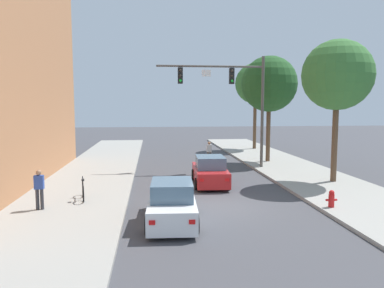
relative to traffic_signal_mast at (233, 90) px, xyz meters
The scene contains 13 objects.
ground_plane 10.83m from the traffic_signal_mast, 105.52° to the right, with size 120.00×120.00×0.00m, color #424247.
sidewalk_left 13.83m from the traffic_signal_mast, 134.88° to the right, with size 5.00×60.00×0.15m, color #99968E.
sidewalk_right 11.22m from the traffic_signal_mast, 66.24° to the right, with size 5.00×60.00×0.15m, color #99968E.
traffic_signal_mast is the anchor object (origin of this frame).
car_lead_red 6.93m from the traffic_signal_mast, 115.90° to the right, with size 1.99×4.31×1.60m.
car_following_white 12.89m from the traffic_signal_mast, 113.04° to the right, with size 2.01×4.32×1.60m.
pedestrian_sidewalk_left_walker 14.28m from the traffic_signal_mast, 137.23° to the right, with size 0.36×0.22×1.64m.
pedestrian_crossing_road 5.45m from the traffic_signal_mast, 110.62° to the left, with size 0.36×0.22×1.64m.
bicycle_leaning 12.50m from the traffic_signal_mast, 137.78° to the right, with size 0.40×1.75×0.98m.
fire_hydrant 11.48m from the traffic_signal_mast, 78.95° to the right, with size 0.48×0.24×0.72m.
street_tree_nearest 6.99m from the traffic_signal_mast, 48.02° to the right, with size 3.83×3.83×7.79m.
street_tree_second 4.22m from the traffic_signal_mast, 36.96° to the left, with size 4.16×4.16×7.90m.
street_tree_third 11.72m from the traffic_signal_mast, 66.64° to the left, with size 3.92×3.92×8.31m.
Camera 1 is at (-2.92, -15.48, 4.38)m, focal length 34.56 mm.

